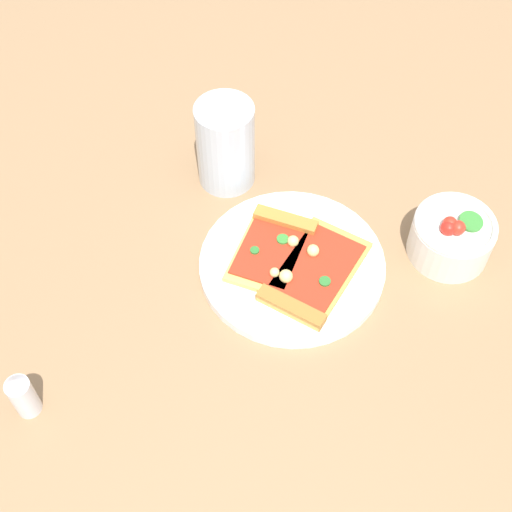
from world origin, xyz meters
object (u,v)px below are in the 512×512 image
at_px(soda_glass, 226,147).
at_px(pepper_shaker, 22,395).
at_px(pizza_slice_near, 275,246).
at_px(salad_bowl, 452,236).
at_px(plate, 292,265).
at_px(pizza_slice_far, 312,276).

relative_size(soda_glass, pepper_shaker, 1.85).
distance_m(pizza_slice_near, salad_bowl, 0.23).
bearing_deg(salad_bowl, pizza_slice_near, 138.99).
bearing_deg(pepper_shaker, plate, -10.00).
relative_size(pizza_slice_far, soda_glass, 1.31).
xyz_separation_m(pizza_slice_far, pepper_shaker, (-0.37, 0.10, 0.02)).
relative_size(salad_bowl, soda_glass, 0.82).
bearing_deg(pizza_slice_near, pizza_slice_far, -88.48).
bearing_deg(plate, pizza_slice_far, -90.39).
distance_m(soda_glass, pepper_shaker, 0.43).
bearing_deg(pizza_slice_far, pizza_slice_near, 91.52).
xyz_separation_m(pizza_slice_far, soda_glass, (0.04, 0.22, 0.04)).
xyz_separation_m(plate, soda_glass, (0.04, 0.18, 0.06)).
relative_size(plate, salad_bowl, 2.26).
xyz_separation_m(salad_bowl, soda_glass, (-0.13, 0.31, 0.03)).
distance_m(pizza_slice_near, pepper_shaker, 0.37).
xyz_separation_m(pizza_slice_near, pizza_slice_far, (0.00, -0.07, -0.00)).
bearing_deg(soda_glass, plate, -103.72).
height_order(plate, pizza_slice_near, pizza_slice_near).
height_order(pizza_slice_near, pizza_slice_far, pizza_slice_far).
xyz_separation_m(plate, pepper_shaker, (-0.37, 0.06, 0.03)).
height_order(pizza_slice_far, soda_glass, soda_glass).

